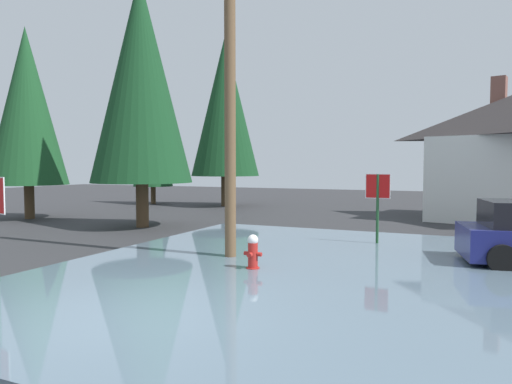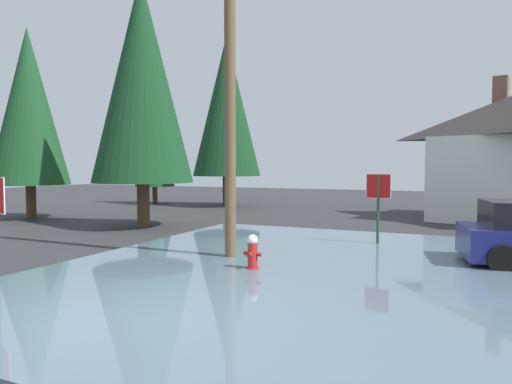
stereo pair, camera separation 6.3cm
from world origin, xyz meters
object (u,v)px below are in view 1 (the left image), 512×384
at_px(pine_tree_mid_left, 153,146).
at_px(pine_tree_tall_left, 141,80).
at_px(utility_pole, 230,58).
at_px(stop_sign_far, 378,195).
at_px(fire_hydrant, 253,253).
at_px(pine_tree_short_left, 27,106).
at_px(pine_tree_far_center, 225,107).

bearing_deg(pine_tree_mid_left, pine_tree_tall_left, -55.51).
relative_size(utility_pole, stop_sign_far, 4.55).
height_order(fire_hydrant, pine_tree_tall_left, pine_tree_tall_left).
xyz_separation_m(pine_tree_short_left, pine_tree_far_center, (4.90, 9.36, 0.83)).
relative_size(pine_tree_tall_left, pine_tree_short_left, 1.13).
height_order(stop_sign_far, pine_tree_far_center, pine_tree_far_center).
xyz_separation_m(fire_hydrant, pine_tree_short_left, (-13.38, 5.39, 4.55)).
bearing_deg(pine_tree_far_center, pine_tree_tall_left, -81.20).
distance_m(fire_hydrant, pine_tree_far_center, 17.84).
bearing_deg(pine_tree_short_left, pine_tree_mid_left, 89.42).
distance_m(stop_sign_far, pine_tree_short_left, 15.74).
distance_m(fire_hydrant, utility_pole, 4.82).
relative_size(fire_hydrant, stop_sign_far, 0.39).
distance_m(pine_tree_short_left, pine_tree_far_center, 10.60).
bearing_deg(pine_tree_tall_left, pine_tree_mid_left, 124.49).
bearing_deg(pine_tree_mid_left, utility_pole, -47.41).
relative_size(utility_pole, pine_tree_mid_left, 1.58).
relative_size(pine_tree_mid_left, pine_tree_short_left, 0.72).
xyz_separation_m(fire_hydrant, pine_tree_tall_left, (-6.99, 5.12, 5.20)).
bearing_deg(pine_tree_far_center, pine_tree_mid_left, -174.72).
relative_size(pine_tree_tall_left, pine_tree_mid_left, 1.57).
bearing_deg(utility_pole, pine_tree_short_left, 160.43).
distance_m(pine_tree_tall_left, pine_tree_short_left, 6.43).
distance_m(pine_tree_tall_left, pine_tree_mid_left, 11.32).
relative_size(pine_tree_short_left, pine_tree_far_center, 0.86).
relative_size(fire_hydrant, pine_tree_short_left, 0.10).
height_order(pine_tree_tall_left, pine_tree_mid_left, pine_tree_tall_left).
relative_size(stop_sign_far, pine_tree_short_left, 0.25).
distance_m(utility_pole, pine_tree_far_center, 15.62).
bearing_deg(pine_tree_tall_left, stop_sign_far, -3.83).
height_order(pine_tree_tall_left, pine_tree_short_left, pine_tree_tall_left).
height_order(utility_pole, pine_tree_short_left, utility_pole).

